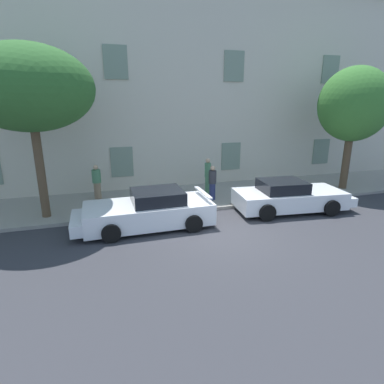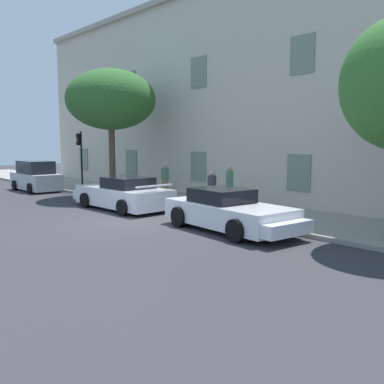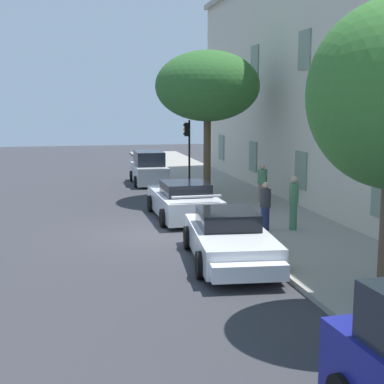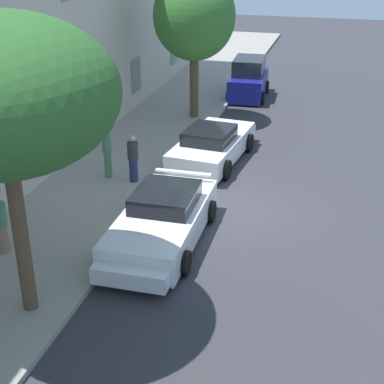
% 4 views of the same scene
% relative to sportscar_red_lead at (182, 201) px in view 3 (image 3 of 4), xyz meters
% --- Properties ---
extents(ground_plane, '(80.00, 80.00, 0.00)m').
position_rel_sportscar_red_lead_xyz_m(ground_plane, '(2.63, -1.52, -0.60)').
color(ground_plane, '#333338').
extents(sidewalk, '(60.00, 4.01, 0.14)m').
position_rel_sportscar_red_lead_xyz_m(sidewalk, '(2.63, 2.92, -0.53)').
color(sidewalk, gray).
rests_on(sidewalk, ground).
extents(sportscar_red_lead, '(5.09, 2.28, 1.38)m').
position_rel_sportscar_red_lead_xyz_m(sportscar_red_lead, '(0.00, 0.00, 0.00)').
color(sportscar_red_lead, white).
rests_on(sportscar_red_lead, ground).
extents(sportscar_yellow_flank, '(5.12, 2.50, 1.34)m').
position_rel_sportscar_red_lead_xyz_m(sportscar_yellow_flank, '(6.37, 0.03, -0.00)').
color(sportscar_yellow_flank, white).
rests_on(sportscar_yellow_flank, ground).
extents(hatchback_parked, '(3.98, 1.86, 1.74)m').
position_rel_sportscar_red_lead_xyz_m(hatchback_parked, '(-8.97, -0.00, 0.19)').
color(hatchback_parked, '#B2B7BC').
rests_on(hatchback_parked, ground).
extents(tree_midblock, '(4.55, 4.55, 6.38)m').
position_rel_sportscar_red_lead_xyz_m(tree_midblock, '(-3.62, 1.85, 4.37)').
color(tree_midblock, brown).
rests_on(tree_midblock, sidewalk).
extents(traffic_light, '(0.22, 0.36, 3.29)m').
position_rel_sportscar_red_lead_xyz_m(traffic_light, '(-6.56, 1.60, 1.79)').
color(traffic_light, black).
rests_on(traffic_light, sidewalk).
extents(pedestrian_admiring, '(0.36, 0.36, 1.77)m').
position_rel_sportscar_red_lead_xyz_m(pedestrian_admiring, '(3.56, 2.98, 0.46)').
color(pedestrian_admiring, '#4C7F59').
rests_on(pedestrian_admiring, sidewalk).
extents(pedestrian_strolling, '(0.36, 0.36, 1.60)m').
position_rel_sportscar_red_lead_xyz_m(pedestrian_strolling, '(3.46, 2.04, 0.35)').
color(pedestrian_strolling, navy).
rests_on(pedestrian_strolling, sidewalk).
extents(pedestrian_bystander, '(0.50, 0.50, 1.60)m').
position_rel_sportscar_red_lead_xyz_m(pedestrian_bystander, '(-1.64, 3.75, 0.34)').
color(pedestrian_bystander, '#8C7259').
rests_on(pedestrian_bystander, sidewalk).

